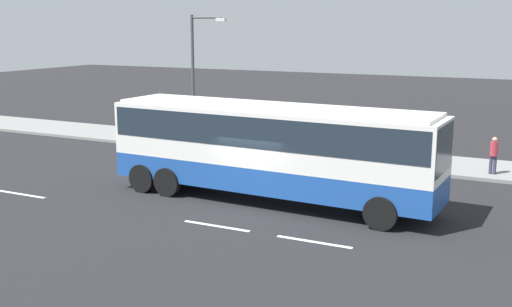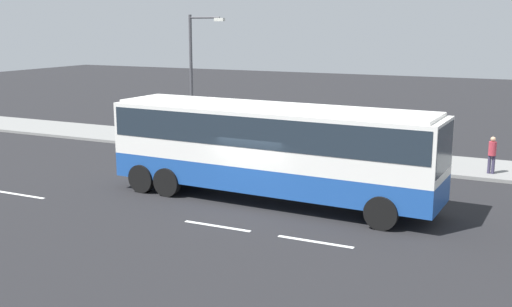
# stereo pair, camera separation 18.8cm
# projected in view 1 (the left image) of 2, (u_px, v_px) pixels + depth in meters

# --- Properties ---
(ground_plane) EXTENTS (120.00, 120.00, 0.00)m
(ground_plane) POSITION_uv_depth(u_px,v_px,m) (258.00, 205.00, 22.37)
(ground_plane) COLOR black
(sidewalk_curb) EXTENTS (80.00, 4.00, 0.15)m
(sidewalk_curb) POSITION_uv_depth(u_px,v_px,m) (340.00, 156.00, 30.41)
(sidewalk_curb) COLOR gray
(sidewalk_curb) RESTS_ON ground_plane
(lane_centreline) EXTENTS (24.50, 0.16, 0.01)m
(lane_centreline) POSITION_uv_depth(u_px,v_px,m) (45.00, 198.00, 23.20)
(lane_centreline) COLOR white
(lane_centreline) RESTS_ON ground_plane
(coach_bus) EXTENTS (12.40, 3.18, 3.55)m
(coach_bus) POSITION_uv_depth(u_px,v_px,m) (271.00, 143.00, 22.36)
(coach_bus) COLOR #1E4C9E
(coach_bus) RESTS_ON ground_plane
(pedestrian_near_curb) EXTENTS (0.32, 0.32, 1.60)m
(pedestrian_near_curb) POSITION_uv_depth(u_px,v_px,m) (494.00, 153.00, 26.14)
(pedestrian_near_curb) COLOR #38334C
(pedestrian_near_curb) RESTS_ON sidewalk_curb
(pedestrian_at_crossing) EXTENTS (0.32, 0.32, 1.79)m
(pedestrian_at_crossing) POSITION_uv_depth(u_px,v_px,m) (302.00, 134.00, 30.04)
(pedestrian_at_crossing) COLOR #38334C
(pedestrian_at_crossing) RESTS_ON sidewalk_curb
(street_lamp) EXTENTS (2.03, 0.24, 6.72)m
(street_lamp) POSITION_uv_depth(u_px,v_px,m) (197.00, 71.00, 31.64)
(street_lamp) COLOR #47474C
(street_lamp) RESTS_ON sidewalk_curb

